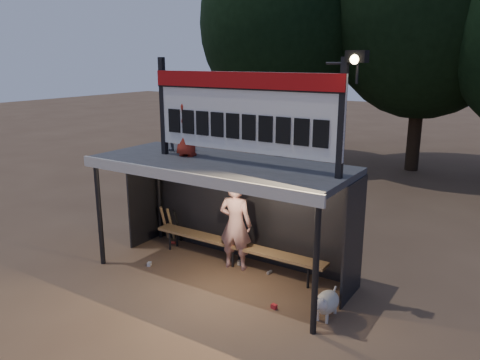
# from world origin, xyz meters

# --- Properties ---
(ground) EXTENTS (80.00, 80.00, 0.00)m
(ground) POSITION_xyz_m (0.00, 0.00, 0.00)
(ground) COLOR brown
(ground) RESTS_ON ground
(player) EXTENTS (0.76, 0.58, 1.88)m
(player) POSITION_xyz_m (0.06, 0.44, 0.94)
(player) COLOR silver
(player) RESTS_ON ground
(child_a) EXTENTS (0.69, 0.66, 1.13)m
(child_a) POSITION_xyz_m (-1.42, 0.40, 2.88)
(child_a) COLOR slate
(child_a) RESTS_ON dugout_shelter
(child_b) EXTENTS (0.56, 0.39, 1.09)m
(child_b) POSITION_xyz_m (-0.84, 0.08, 2.87)
(child_b) COLOR #A32719
(child_b) RESTS_ON dugout_shelter
(dugout_shelter) EXTENTS (5.10, 2.08, 2.32)m
(dugout_shelter) POSITION_xyz_m (0.00, 0.24, 1.85)
(dugout_shelter) COLOR #39393B
(dugout_shelter) RESTS_ON ground
(scoreboard_assembly) EXTENTS (4.10, 0.27, 1.99)m
(scoreboard_assembly) POSITION_xyz_m (0.56, -0.01, 3.32)
(scoreboard_assembly) COLOR black
(scoreboard_assembly) RESTS_ON dugout_shelter
(bench) EXTENTS (4.00, 0.35, 0.48)m
(bench) POSITION_xyz_m (0.00, 0.55, 0.43)
(bench) COLOR olive
(bench) RESTS_ON ground
(tree_left) EXTENTS (6.46, 6.46, 9.27)m
(tree_left) POSITION_xyz_m (-4.00, 10.00, 5.51)
(tree_left) COLOR #322116
(tree_left) RESTS_ON ground
(tree_mid) EXTENTS (7.22, 7.22, 10.36)m
(tree_mid) POSITION_xyz_m (1.00, 11.50, 6.17)
(tree_mid) COLOR black
(tree_mid) RESTS_ON ground
(dog) EXTENTS (0.36, 0.81, 0.49)m
(dog) POSITION_xyz_m (2.39, -0.38, 0.28)
(dog) COLOR beige
(dog) RESTS_ON ground
(bats) EXTENTS (0.49, 0.33, 0.84)m
(bats) POSITION_xyz_m (-2.00, 0.82, 0.43)
(bats) COLOR #9D7449
(bats) RESTS_ON ground
(litter) EXTENTS (3.50, 1.38, 0.08)m
(litter) POSITION_xyz_m (-0.18, 0.15, 0.04)
(litter) COLOR red
(litter) RESTS_ON ground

